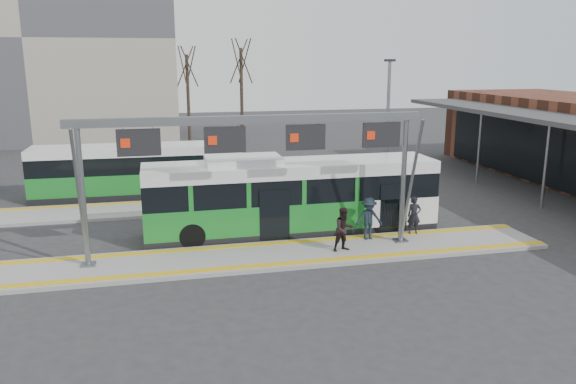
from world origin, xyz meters
name	(u,v)px	position (x,y,z in m)	size (l,w,h in m)	color
ground	(269,258)	(0.00, 0.00, 0.00)	(120.00, 120.00, 0.00)	#2D2D30
platform_main	(268,256)	(0.00, 0.00, 0.07)	(22.00, 3.00, 0.15)	gray
platform_second	(159,208)	(-4.00, 8.00, 0.07)	(20.00, 3.00, 0.15)	gray
tactile_main	(268,254)	(0.00, 0.00, 0.16)	(22.00, 2.65, 0.02)	gold
tactile_second	(158,201)	(-4.00, 9.15, 0.16)	(20.00, 0.35, 0.02)	gold
gantry	(257,144)	(-0.35, 0.25, 4.30)	(13.00, 1.68, 5.20)	slate
apartment_block	(36,37)	(-14.00, 36.00, 9.21)	(24.50, 12.50, 18.40)	#A79C8B
hero_bus	(291,197)	(1.57, 2.94, 1.56)	(12.42, 2.68, 3.41)	black
bg_bus_green	(139,171)	(-4.97, 11.35, 1.38)	(11.17, 2.55, 2.78)	black
passenger_a	(414,215)	(6.44, 1.10, 0.95)	(0.58, 0.38, 1.59)	black
passenger_b	(344,229)	(2.90, -0.26, 1.00)	(0.83, 0.64, 1.70)	black
passenger_c	(369,219)	(4.33, 0.86, 1.02)	(1.12, 0.64, 1.73)	#19232D
tree_left	(187,67)	(-1.07, 31.31, 6.62)	(1.40, 1.40, 8.73)	#382B21
tree_mid	(241,62)	(3.41, 29.21, 7.08)	(1.40, 1.40, 9.34)	#382B21
lamp_east	(387,130)	(7.24, 6.18, 3.90)	(0.50, 0.25, 7.32)	slate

